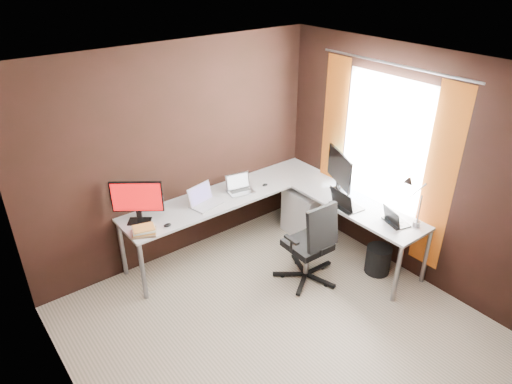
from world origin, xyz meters
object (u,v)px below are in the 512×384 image
Objects in this scene: laptop_white at (204,201)px; wastebasket at (378,260)px; monitor_left at (137,200)px; laptop_black_big at (345,203)px; book_stack at (144,231)px; laptop_black_small at (394,220)px; laptop_silver at (240,188)px; office_chair at (309,257)px; drawer_pedestal at (306,211)px; monitor_right at (340,170)px; desk_lamp at (413,196)px.

wastebasket is at bearing -58.83° from laptop_white.
monitor_left is at bearing 143.72° from wastebasket.
laptop_white is 1.04× the size of laptop_black_big.
book_stack reaches higher than wastebasket.
laptop_black_big is 2.21m from book_stack.
laptop_black_small is at bearing -157.25° from laptop_black_big.
laptop_silver is 1.18m from office_chair.
monitor_left is 1.28× the size of laptop_black_big.
drawer_pedestal is 1.03× the size of monitor_right.
monitor_right reaches higher than office_chair.
office_chair is at bearing -31.69° from book_stack.
monitor_right is at bearing 15.11° from monitor_left.
monitor_left reaches higher than office_chair.
office_chair is at bearing -131.35° from drawer_pedestal.
monitor_right is 1.52× the size of laptop_white.
monitor_left is 0.77m from laptop_white.
office_chair reaches higher than laptop_white.
monitor_left reaches higher than drawer_pedestal.
laptop_silver is 1.98m from desk_lamp.
laptop_silver is 1.33m from book_stack.
wastebasket is (0.89, -1.46, -0.61)m from laptop_silver.
book_stack is (-0.07, -0.25, -0.23)m from monitor_left.
book_stack is (-0.80, -0.14, -0.01)m from laptop_white.
laptop_silver is 1.13× the size of book_stack.
monitor_right is 0.89m from laptop_black_small.
wastebasket is (-0.05, 0.25, -0.92)m from desk_lamp.
laptop_white is 1.21× the size of laptop_black_small.
wastebasket is at bearing -30.76° from book_stack.
laptop_black_big is 0.77m from wastebasket.
book_stack is (-1.32, -0.15, -0.01)m from laptop_silver.
monitor_left is 2.84m from desk_lamp.
monitor_left is 2.27m from laptop_black_big.
laptop_black_big is 0.65× the size of desk_lamp.
laptop_black_small is at bearing -61.73° from laptop_white.
drawer_pedestal is 1.90× the size of laptop_black_small.
office_chair reaches higher than wastebasket.
laptop_silver is at bearing 74.97° from monitor_right.
laptop_black_small is 2.62m from book_stack.
laptop_white is (-1.33, 0.31, 0.48)m from drawer_pedestal.
book_stack is at bearing 170.20° from desk_lamp.
laptop_silver is at bearing 40.04° from laptop_black_big.
monitor_left is 1.38× the size of laptop_silver.
laptop_black_big is 0.58m from laptop_black_small.
office_chair reaches higher than book_stack.
desk_lamp reaches higher than monitor_right.
desk_lamp is at bearing -3.40° from monitor_left.
book_stack is at bearing 149.24° from wastebasket.
laptop_silver is 1.08× the size of laptop_black_small.
monitor_left is 0.83× the size of desk_lamp.
wastebasket is (0.07, -1.14, -0.14)m from drawer_pedestal.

